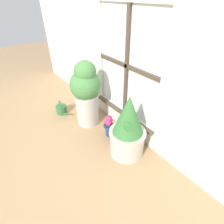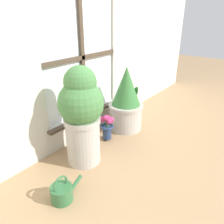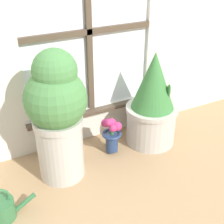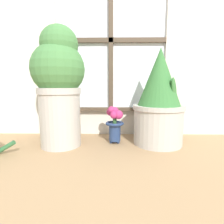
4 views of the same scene
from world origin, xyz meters
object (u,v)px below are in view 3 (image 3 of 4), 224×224
at_px(potted_plant_left, 57,112).
at_px(watering_can, 2,209).
at_px(potted_plant_right, 152,103).
at_px(flower_vase, 112,133).

height_order(potted_plant_left, watering_can, potted_plant_left).
bearing_deg(potted_plant_left, potted_plant_right, 4.06).
bearing_deg(flower_vase, potted_plant_right, -0.61).
distance_m(flower_vase, watering_can, 0.79).
bearing_deg(watering_can, potted_plant_right, 12.42).
xyz_separation_m(flower_vase, watering_can, (-0.75, -0.23, -0.09)).
xyz_separation_m(potted_plant_right, flower_vase, (-0.30, 0.00, -0.15)).
relative_size(potted_plant_right, watering_can, 2.57).
relative_size(flower_vase, watering_can, 1.04).
xyz_separation_m(potted_plant_left, potted_plant_right, (0.66, 0.05, -0.13)).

